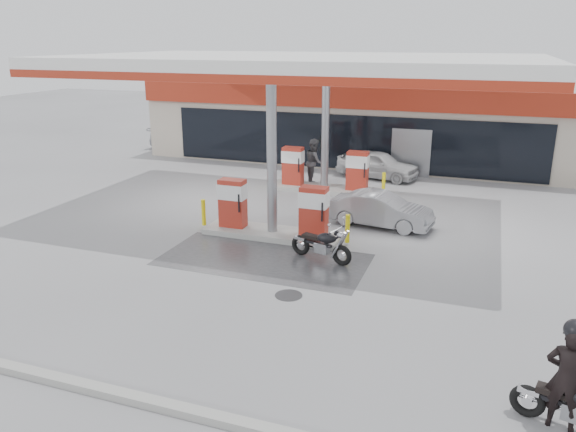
{
  "coord_description": "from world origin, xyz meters",
  "views": [
    {
      "loc": [
        6.33,
        -14.07,
        6.18
      ],
      "look_at": [
        1.03,
        0.64,
        1.2
      ],
      "focal_mm": 35.0,
      "sensor_mm": 36.0,
      "label": 1
    }
  ],
  "objects_px": {
    "sedan_white": "(378,164)",
    "parked_car_left": "(186,139)",
    "pump_island_near": "(272,215)",
    "biker_main": "(567,379)",
    "hatchback_silver": "(381,210)",
    "pump_island_far": "(324,175)",
    "attendant": "(314,162)",
    "main_motorcycle": "(575,408)",
    "parked_motorcycle": "(322,245)"
  },
  "relations": [
    {
      "from": "hatchback_silver",
      "to": "pump_island_near",
      "type": "bearing_deg",
      "value": 132.74
    },
    {
      "from": "pump_island_far",
      "to": "main_motorcycle",
      "type": "relative_size",
      "value": 2.65
    },
    {
      "from": "pump_island_far",
      "to": "parked_motorcycle",
      "type": "distance_m",
      "value": 7.76
    },
    {
      "from": "sedan_white",
      "to": "parked_car_left",
      "type": "xyz_separation_m",
      "value": [
        -11.65,
        2.96,
        -0.01
      ]
    },
    {
      "from": "parked_car_left",
      "to": "pump_island_near",
      "type": "bearing_deg",
      "value": -137.07
    },
    {
      "from": "hatchback_silver",
      "to": "parked_motorcycle",
      "type": "bearing_deg",
      "value": 172.26
    },
    {
      "from": "parked_motorcycle",
      "to": "attendant",
      "type": "xyz_separation_m",
      "value": [
        -2.87,
        8.47,
        0.54
      ]
    },
    {
      "from": "parked_motorcycle",
      "to": "hatchback_silver",
      "type": "height_order",
      "value": "hatchback_silver"
    },
    {
      "from": "main_motorcycle",
      "to": "hatchback_silver",
      "type": "relative_size",
      "value": 0.55
    },
    {
      "from": "parked_motorcycle",
      "to": "sedan_white",
      "type": "relative_size",
      "value": 0.53
    },
    {
      "from": "pump_island_far",
      "to": "main_motorcycle",
      "type": "bearing_deg",
      "value": -58.49
    },
    {
      "from": "pump_island_near",
      "to": "sedan_white",
      "type": "relative_size",
      "value": 1.37
    },
    {
      "from": "sedan_white",
      "to": "parked_car_left",
      "type": "bearing_deg",
      "value": 87.29
    },
    {
      "from": "parked_motorcycle",
      "to": "pump_island_near",
      "type": "bearing_deg",
      "value": 161.15
    },
    {
      "from": "main_motorcycle",
      "to": "biker_main",
      "type": "xyz_separation_m",
      "value": [
        -0.19,
        0.04,
        0.49
      ]
    },
    {
      "from": "biker_main",
      "to": "parked_car_left",
      "type": "xyz_separation_m",
      "value": [
        -17.91,
        19.18,
        -0.3
      ]
    },
    {
      "from": "pump_island_far",
      "to": "attendant",
      "type": "height_order",
      "value": "attendant"
    },
    {
      "from": "pump_island_near",
      "to": "main_motorcycle",
      "type": "xyz_separation_m",
      "value": [
        8.1,
        -7.22,
        -0.26
      ]
    },
    {
      "from": "pump_island_far",
      "to": "biker_main",
      "type": "height_order",
      "value": "biker_main"
    },
    {
      "from": "parked_motorcycle",
      "to": "attendant",
      "type": "distance_m",
      "value": 8.96
    },
    {
      "from": "biker_main",
      "to": "parked_car_left",
      "type": "bearing_deg",
      "value": -35.18
    },
    {
      "from": "sedan_white",
      "to": "attendant",
      "type": "distance_m",
      "value": 3.18
    },
    {
      "from": "main_motorcycle",
      "to": "parked_car_left",
      "type": "bearing_deg",
      "value": 147.03
    },
    {
      "from": "parked_motorcycle",
      "to": "hatchback_silver",
      "type": "distance_m",
      "value": 3.8
    },
    {
      "from": "biker_main",
      "to": "attendant",
      "type": "height_order",
      "value": "attendant"
    },
    {
      "from": "pump_island_near",
      "to": "biker_main",
      "type": "height_order",
      "value": "biker_main"
    },
    {
      "from": "biker_main",
      "to": "sedan_white",
      "type": "relative_size",
      "value": 0.5
    },
    {
      "from": "parked_motorcycle",
      "to": "parked_car_left",
      "type": "xyz_separation_m",
      "value": [
        -12.11,
        13.47,
        0.17
      ]
    },
    {
      "from": "pump_island_far",
      "to": "parked_car_left",
      "type": "relative_size",
      "value": 1.18
    },
    {
      "from": "sedan_white",
      "to": "hatchback_silver",
      "type": "xyz_separation_m",
      "value": [
        1.46,
        -6.84,
        -0.06
      ]
    },
    {
      "from": "main_motorcycle",
      "to": "hatchback_silver",
      "type": "height_order",
      "value": "hatchback_silver"
    },
    {
      "from": "main_motorcycle",
      "to": "sedan_white",
      "type": "bearing_deg",
      "value": 125.39
    },
    {
      "from": "pump_island_near",
      "to": "biker_main",
      "type": "bearing_deg",
      "value": -42.2
    },
    {
      "from": "pump_island_far",
      "to": "biker_main",
      "type": "distance_m",
      "value": 15.37
    },
    {
      "from": "pump_island_far",
      "to": "parked_motorcycle",
      "type": "relative_size",
      "value": 2.58
    },
    {
      "from": "main_motorcycle",
      "to": "parked_motorcycle",
      "type": "relative_size",
      "value": 0.97
    },
    {
      "from": "parked_motorcycle",
      "to": "hatchback_silver",
      "type": "xyz_separation_m",
      "value": [
        1.0,
        3.67,
        0.12
      ]
    },
    {
      "from": "main_motorcycle",
      "to": "hatchback_silver",
      "type": "bearing_deg",
      "value": 131.68
    },
    {
      "from": "hatchback_silver",
      "to": "parked_car_left",
      "type": "relative_size",
      "value": 0.81
    },
    {
      "from": "parked_motorcycle",
      "to": "hatchback_silver",
      "type": "bearing_deg",
      "value": 90.75
    },
    {
      "from": "pump_island_far",
      "to": "attendant",
      "type": "distance_m",
      "value": 1.29
    },
    {
      "from": "pump_island_far",
      "to": "parked_motorcycle",
      "type": "bearing_deg",
      "value": -74.21
    },
    {
      "from": "biker_main",
      "to": "hatchback_silver",
      "type": "height_order",
      "value": "biker_main"
    },
    {
      "from": "pump_island_near",
      "to": "main_motorcycle",
      "type": "height_order",
      "value": "pump_island_near"
    },
    {
      "from": "pump_island_near",
      "to": "parked_car_left",
      "type": "xyz_separation_m",
      "value": [
        -10.0,
        12.0,
        -0.08
      ]
    },
    {
      "from": "sedan_white",
      "to": "hatchback_silver",
      "type": "relative_size",
      "value": 1.07
    },
    {
      "from": "attendant",
      "to": "parked_car_left",
      "type": "relative_size",
      "value": 0.46
    },
    {
      "from": "pump_island_near",
      "to": "sedan_white",
      "type": "height_order",
      "value": "pump_island_near"
    },
    {
      "from": "pump_island_near",
      "to": "attendant",
      "type": "relative_size",
      "value": 2.57
    },
    {
      "from": "sedan_white",
      "to": "hatchback_silver",
      "type": "distance_m",
      "value": 6.99
    }
  ]
}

